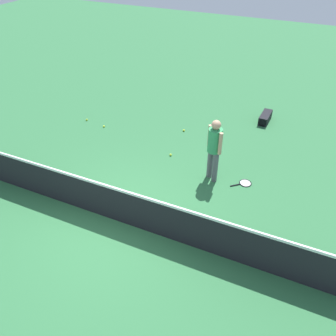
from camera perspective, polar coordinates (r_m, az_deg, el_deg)
The scene contains 9 objects.
ground_plane at distance 7.97m, azimuth -8.24°, elevation -8.54°, with size 40.00×40.00×0.00m, color #2D6B3D.
court_net at distance 7.63m, azimuth -8.57°, elevation -5.87°, with size 10.09×0.09×1.07m.
player_near_side at distance 8.55m, azimuth 7.62°, elevation 3.66°, with size 0.48×0.47×1.70m.
tennis_racket_near_player at distance 9.08m, azimuth 12.44°, elevation -2.46°, with size 0.55×0.52×0.03m.
tennis_ball_near_player at distance 9.88m, azimuth 0.44°, elevation 2.18°, with size 0.07×0.07×0.07m, color #C6E033.
tennis_ball_by_net at distance 11.45m, azimuth -10.49°, elevation 6.74°, with size 0.07×0.07×0.07m, color #C6E033.
tennis_ball_midcourt at distance 11.97m, azimuth -13.21°, elevation 7.73°, with size 0.07×0.07×0.07m, color #C6E033.
tennis_ball_baseline at distance 11.06m, azimuth 2.61°, elevation 6.19°, with size 0.07×0.07×0.07m, color #C6E033.
equipment_bag at distance 11.97m, azimuth 15.64°, elevation 7.91°, with size 0.31×0.81×0.28m.
Camera 1 is at (-3.34, 4.61, 5.58)m, focal length 37.11 mm.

